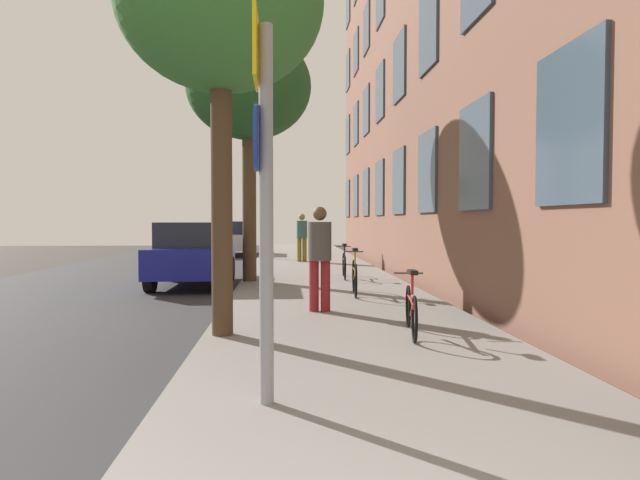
% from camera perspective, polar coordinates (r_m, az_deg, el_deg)
% --- Properties ---
extents(ground_plane, '(41.80, 41.80, 0.00)m').
position_cam_1_polar(ground_plane, '(16.34, -12.66, -3.88)').
color(ground_plane, '#332D28').
extents(road_asphalt, '(7.00, 38.00, 0.01)m').
position_cam_1_polar(road_asphalt, '(16.79, -19.78, -3.78)').
color(road_asphalt, '#2D2D30').
rests_on(road_asphalt, ground).
extents(sidewalk, '(4.20, 38.00, 0.12)m').
position_cam_1_polar(sidewalk, '(16.17, -0.29, -3.68)').
color(sidewalk, gray).
rests_on(sidewalk, ground).
extents(sign_post, '(0.16, 0.60, 3.30)m').
position_cam_1_polar(sign_post, '(4.64, -5.96, 6.48)').
color(sign_post, gray).
rests_on(sign_post, sidewalk).
extents(traffic_light, '(0.43, 0.24, 3.41)m').
position_cam_1_polar(traffic_light, '(22.40, -5.61, 4.06)').
color(traffic_light, black).
rests_on(traffic_light, sidewalk).
extents(tree_near, '(2.78, 2.78, 5.66)m').
position_cam_1_polar(tree_near, '(8.04, -10.36, 22.98)').
color(tree_near, '#4C3823').
rests_on(tree_near, sidewalk).
extents(tree_far, '(3.19, 3.19, 6.34)m').
position_cam_1_polar(tree_far, '(14.55, -7.45, 15.45)').
color(tree_far, '#4C3823').
rests_on(tree_far, sidewalk).
extents(bicycle_0, '(0.45, 1.67, 0.90)m').
position_cam_1_polar(bicycle_0, '(7.61, 9.51, -7.13)').
color(bicycle_0, black).
rests_on(bicycle_0, sidewalk).
extents(bicycle_1, '(0.42, 1.69, 0.99)m').
position_cam_1_polar(bicycle_1, '(11.47, 3.64, -3.81)').
color(bicycle_1, black).
rests_on(bicycle_1, sidewalk).
extents(bicycle_2, '(0.42, 1.74, 0.94)m').
position_cam_1_polar(bicycle_2, '(14.76, 2.54, -2.57)').
color(bicycle_2, black).
rests_on(bicycle_2, sidewalk).
extents(pedestrian_0, '(0.48, 0.48, 1.79)m').
position_cam_1_polar(pedestrian_0, '(9.32, -0.03, -1.22)').
color(pedestrian_0, maroon).
rests_on(pedestrian_0, sidewalk).
extents(pedestrian_1, '(0.51, 0.51, 1.81)m').
position_cam_1_polar(pedestrian_1, '(20.64, -1.90, 0.61)').
color(pedestrian_1, olive).
rests_on(pedestrian_1, sidewalk).
extents(car_0, '(1.82, 3.92, 1.62)m').
position_cam_1_polar(car_0, '(14.24, -13.09, -1.37)').
color(car_0, navy).
rests_on(car_0, road_asphalt).
extents(car_1, '(1.80, 4.41, 1.62)m').
position_cam_1_polar(car_1, '(26.47, -9.30, 0.23)').
color(car_1, '#B7B7BC').
rests_on(car_1, road_asphalt).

